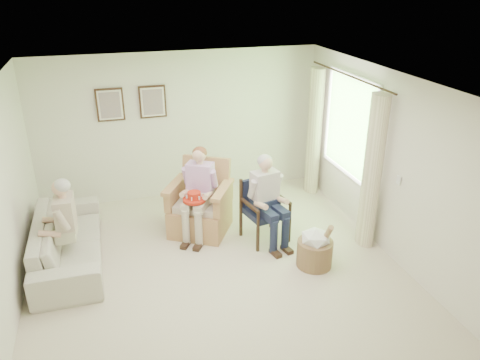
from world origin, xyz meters
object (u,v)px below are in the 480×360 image
at_px(wicker_armchair, 200,210).
at_px(hatbox, 315,248).
at_px(sofa, 68,240).
at_px(red_hat, 194,198).
at_px(person_wicker, 200,187).
at_px(person_sofa, 63,221).
at_px(wood_armchair, 263,207).
at_px(person_dark, 267,195).

relative_size(wicker_armchair, hatbox, 1.54).
xyz_separation_m(sofa, red_hat, (1.83, 0.02, 0.41)).
height_order(person_wicker, person_sofa, person_wicker).
bearing_deg(red_hat, wicker_armchair, 67.05).
bearing_deg(hatbox, red_hat, 142.59).
xyz_separation_m(person_wicker, person_sofa, (-1.96, -0.39, -0.07)).
relative_size(wicker_armchair, person_wicker, 0.81).
relative_size(wood_armchair, person_dark, 0.69).
xyz_separation_m(sofa, person_dark, (2.86, -0.29, 0.46)).
bearing_deg(wicker_armchair, person_dark, -4.06).
bearing_deg(person_wicker, person_dark, 2.79).
distance_m(wicker_armchair, person_sofa, 2.07).
bearing_deg(hatbox, person_dark, 118.15).
xyz_separation_m(wicker_armchair, person_sofa, (-1.96, -0.54, 0.39)).
relative_size(person_sofa, red_hat, 3.77).
relative_size(wicker_armchair, red_hat, 3.26).
relative_size(wood_armchair, sofa, 0.42).
bearing_deg(person_sofa, sofa, -177.75).
xyz_separation_m(wicker_armchair, red_hat, (-0.13, -0.31, 0.38)).
bearing_deg(red_hat, person_dark, -16.78).
height_order(person_wicker, red_hat, person_wicker).
relative_size(sofa, person_dark, 1.67).
distance_m(wood_armchair, hatbox, 1.08).
relative_size(person_dark, hatbox, 1.84).
distance_m(sofa, person_dark, 2.91).
bearing_deg(person_wicker, wicker_armchair, 120.72).
bearing_deg(hatbox, sofa, 161.52).
bearing_deg(wicker_armchair, hatbox, -16.39).
distance_m(person_dark, hatbox, 1.05).
bearing_deg(wood_armchair, sofa, 165.06).
height_order(red_hat, hatbox, red_hat).
height_order(sofa, hatbox, hatbox).
bearing_deg(person_dark, red_hat, 150.99).
relative_size(red_hat, hatbox, 0.47).
bearing_deg(person_dark, person_wicker, 139.84).
bearing_deg(wicker_armchair, sofa, -139.61).
xyz_separation_m(person_wicker, person_dark, (0.90, -0.48, -0.04)).
distance_m(person_sofa, hatbox, 3.45).
bearing_deg(person_wicker, hatbox, -13.27).
bearing_deg(person_sofa, person_wicker, 103.50).
xyz_separation_m(person_dark, red_hat, (-1.03, 0.31, -0.05)).
relative_size(wood_armchair, person_sofa, 0.72).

